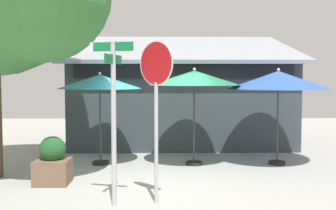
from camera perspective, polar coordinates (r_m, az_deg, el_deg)
ground_plane at (r=9.66m, az=-1.23°, el=-10.29°), size 28.00×28.00×0.10m
cafe_building at (r=14.87m, az=1.72°, el=0.78°), size 7.69×5.25×3.99m
street_sign_post at (r=7.45m, az=-7.52°, el=-0.26°), size 0.79×0.73×2.94m
stop_sign at (r=7.48m, az=-1.64°, el=2.17°), size 0.60×0.57×2.96m
patio_umbrella_teal_left at (r=11.02m, az=-9.35°, el=3.08°), size 2.19×2.19×2.45m
patio_umbrella_forest_green_center at (r=10.85m, az=3.63°, el=3.66°), size 2.39×2.39×2.56m
patio_umbrella_royal_blue_right at (r=11.27m, az=14.91°, el=3.29°), size 2.64×2.64×2.54m
sidewalk_planter at (r=9.40m, az=-15.56°, el=-7.67°), size 0.73×0.73×1.03m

